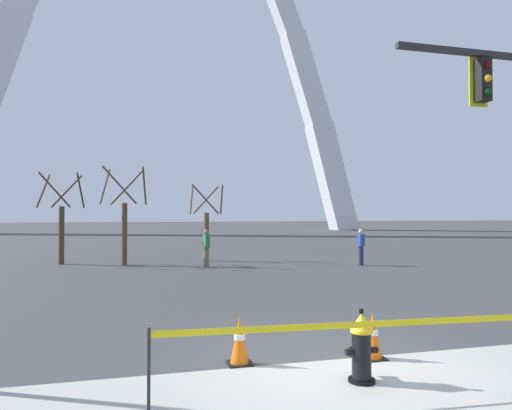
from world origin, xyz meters
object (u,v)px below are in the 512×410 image
at_px(traffic_cone_mid_sidewalk, 373,336).
at_px(fire_hydrant, 361,347).
at_px(monument_arch, 165,54).
at_px(pedestrian_walking_left, 361,247).
at_px(traffic_cone_by_hydrant, 240,341).
at_px(pedestrian_standing_center, 206,248).

bearing_deg(traffic_cone_mid_sidewalk, fire_hydrant, -126.86).
xyz_separation_m(monument_arch, pedestrian_walking_left, (6.51, -39.86, -21.63)).
xyz_separation_m(traffic_cone_mid_sidewalk, monument_arch, (-0.64, 51.65, 22.09)).
xyz_separation_m(fire_hydrant, monument_arch, (-0.01, 52.50, 21.98)).
relative_size(fire_hydrant, traffic_cone_by_hydrant, 1.36).
xyz_separation_m(fire_hydrant, pedestrian_standing_center, (-0.17, 13.74, 0.35)).
height_order(traffic_cone_by_hydrant, traffic_cone_mid_sidewalk, same).
xyz_separation_m(monument_arch, pedestrian_standing_center, (-0.17, -38.76, -21.63)).
distance_m(traffic_cone_by_hydrant, traffic_cone_mid_sidewalk, 2.10).
bearing_deg(pedestrian_standing_center, monument_arch, 89.75).
bearing_deg(traffic_cone_by_hydrant, monument_arch, 88.40).
xyz_separation_m(fire_hydrant, pedestrian_walking_left, (6.51, 12.64, 0.35)).
bearing_deg(fire_hydrant, pedestrian_walking_left, 62.77).
distance_m(monument_arch, pedestrian_standing_center, 44.39).
relative_size(monument_arch, pedestrian_standing_center, 32.72).
distance_m(pedestrian_walking_left, pedestrian_standing_center, 6.77).
bearing_deg(traffic_cone_mid_sidewalk, pedestrian_standing_center, 93.59).
bearing_deg(traffic_cone_mid_sidewalk, pedestrian_walking_left, 63.54).
height_order(monument_arch, pedestrian_walking_left, monument_arch).
distance_m(fire_hydrant, traffic_cone_by_hydrant, 1.83).
bearing_deg(monument_arch, traffic_cone_by_hydrant, -91.60).
height_order(traffic_cone_by_hydrant, monument_arch, monument_arch).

